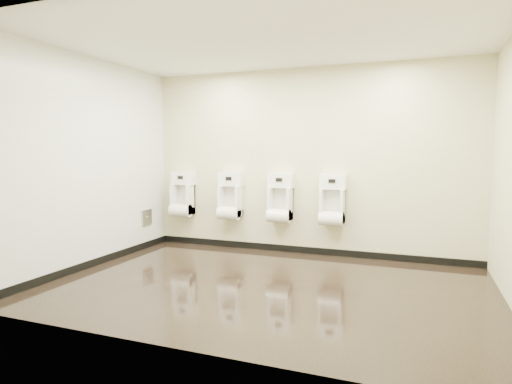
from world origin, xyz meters
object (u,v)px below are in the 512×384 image
urinal_3 (332,204)px  access_panel (147,217)px  urinal_1 (230,199)px  urinal_0 (182,197)px  urinal_2 (280,202)px

urinal_3 → access_panel: bearing=-171.8°
access_panel → urinal_1: 1.39m
access_panel → urinal_3: (2.92, 0.42, 0.30)m
urinal_0 → urinal_2: size_ratio=1.00×
access_panel → urinal_3: 2.97m
access_panel → urinal_3: size_ratio=0.34×
access_panel → urinal_0: size_ratio=0.34×
urinal_2 → urinal_1: bearing=180.0°
urinal_0 → urinal_2: 1.71m
access_panel → urinal_2: size_ratio=0.34×
urinal_0 → urinal_2: same height
urinal_3 → urinal_0: bearing=180.0°
access_panel → urinal_3: urinal_3 is taller
access_panel → urinal_3: bearing=8.2°
urinal_2 → urinal_3: same height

